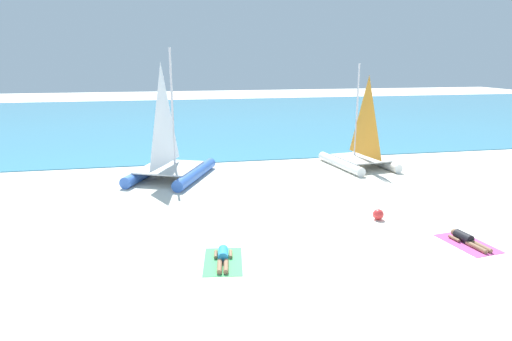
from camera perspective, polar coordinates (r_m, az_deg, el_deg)
The scene contains 9 objects.
ground_plane at distance 23.23m, azimuth -2.17°, elevation -0.36°, with size 120.00×120.00×0.00m, color silver.
ocean_water at distance 45.35m, azimuth -7.00°, elevation 6.61°, with size 120.00×40.00×0.05m, color teal.
sailboat_blue at distance 22.42m, azimuth -10.77°, elevation 1.31°, with size 4.71×5.59×6.21m.
sailboat_white at distance 25.07m, azimuth 12.91°, elevation 2.26°, with size 3.19×4.49×5.45m.
towel_left at distance 13.45m, azimuth -4.15°, elevation -11.30°, with size 1.10×1.90×0.01m, color #4CB266.
sunbather_left at distance 13.46m, azimuth -4.15°, elevation -10.70°, with size 0.64×1.57×0.30m.
towel_right at distance 16.09m, azimuth 24.99°, elevation -8.29°, with size 1.10×1.90×0.01m, color #D84C99.
sunbather_right at distance 16.09m, azimuth 24.87°, elevation -7.80°, with size 0.60×1.57×0.30m.
beach_ball at distance 17.21m, azimuth 15.07°, elevation -5.34°, with size 0.39×0.39×0.39m, color red.
Camera 1 is at (-3.72, -12.20, 5.74)m, focal length 31.92 mm.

